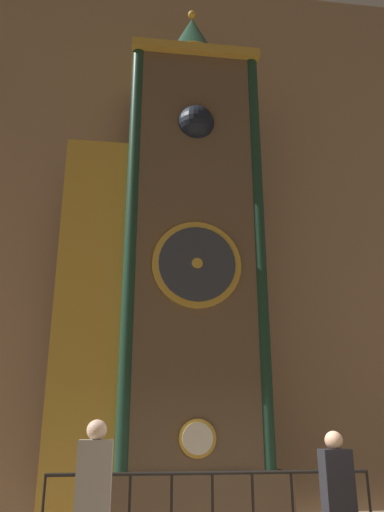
# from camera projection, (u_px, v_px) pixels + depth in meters

# --- Properties ---
(cathedral_back_wall) EXTENTS (24.00, 0.32, 13.49)m
(cathedral_back_wall) POSITION_uv_depth(u_px,v_px,m) (197.00, 207.00, 12.18)
(cathedral_back_wall) COLOR #997A5B
(cathedral_back_wall) RESTS_ON ground_plane
(clock_tower) EXTENTS (4.19, 1.82, 11.22)m
(clock_tower) POSITION_uv_depth(u_px,v_px,m) (172.00, 266.00, 9.98)
(clock_tower) COLOR brown
(clock_tower) RESTS_ON ground_plane
(visitor_near) EXTENTS (0.35, 0.23, 1.77)m
(visitor_near) POSITION_uv_depth(u_px,v_px,m) (93.00, 495.00, 4.85)
(visitor_near) COLOR #58554F
(visitor_near) RESTS_ON ground_plane
(visitor_far) EXTENTS (0.35, 0.23, 1.65)m
(visitor_far) POSITION_uv_depth(u_px,v_px,m) (338.00, 492.00, 5.63)
(visitor_far) COLOR black
(visitor_far) RESTS_ON ground_plane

